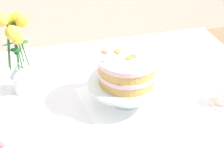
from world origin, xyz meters
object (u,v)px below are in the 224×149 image
dining_table (105,122)px  fallen_rose (2,140)px  cake_stand (127,85)px  layer_cake (127,69)px  flower_vase (16,51)px

dining_table → fallen_rose: size_ratio=10.61×
cake_stand → dining_table: bearing=171.7°
dining_table → fallen_rose: bearing=-161.4°
fallen_rose → layer_cake: bearing=14.1°
layer_cake → flower_vase: 0.42m
layer_cake → fallen_rose: 0.49m
flower_vase → fallen_rose: (-0.08, -0.30, -0.16)m
layer_cake → cake_stand: bearing=-31.2°
flower_vase → fallen_rose: bearing=-104.7°
layer_cake → fallen_rose: bearing=-165.9°
cake_stand → flower_vase: size_ratio=0.83×
layer_cake → fallen_rose: layer_cake is taller
cake_stand → layer_cake: 0.07m
flower_vase → fallen_rose: 0.35m
dining_table → cake_stand: bearing=-8.3°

